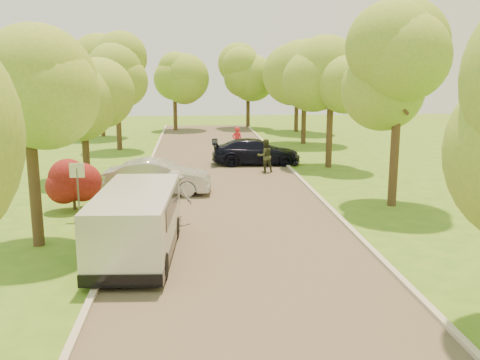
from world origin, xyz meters
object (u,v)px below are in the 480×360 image
object	(u,v)px
street_sign	(77,179)
skateboarder	(175,195)
minivan	(137,222)
person_olive	(265,156)
person_striped	(237,141)
longboard	(176,220)
dark_sedan	(256,152)
silver_sedan	(158,177)

from	to	relation	value
street_sign	skateboarder	world-z (taller)	street_sign
minivan	skateboarder	distance (m)	3.68
minivan	person_olive	size ratio (longest dim) A/B	3.04
person_striped	street_sign	bearing A→B (deg)	67.50
minivan	longboard	world-z (taller)	minivan
dark_sedan	skateboarder	distance (m)	12.92
skateboarder	person_olive	distance (m)	10.62
silver_sedan	person_olive	world-z (taller)	person_olive
silver_sedan	person_striped	bearing A→B (deg)	-18.05
longboard	person_olive	world-z (taller)	person_olive
dark_sedan	person_striped	world-z (taller)	person_striped
street_sign	minivan	size ratio (longest dim) A/B	0.39
silver_sedan	dark_sedan	world-z (taller)	silver_sedan
street_sign	silver_sedan	world-z (taller)	street_sign
silver_sedan	skateboarder	xyz separation A→B (m)	(0.91, -4.82, 0.26)
minivan	silver_sedan	world-z (taller)	minivan
silver_sedan	skateboarder	bearing A→B (deg)	-165.06
silver_sedan	person_striped	distance (m)	12.03
skateboarder	person_striped	size ratio (longest dim) A/B	1.01
longboard	person_striped	distance (m)	16.39
minivan	silver_sedan	size ratio (longest dim) A/B	1.18
minivan	person_olive	distance (m)	14.27
longboard	person_striped	size ratio (longest dim) A/B	0.53
dark_sedan	minivan	bearing A→B (deg)	162.64
street_sign	silver_sedan	xyz separation A→B (m)	(2.74, 4.01, -0.78)
person_striped	person_olive	xyz separation A→B (m)	(1.00, -6.41, 0.00)
minivan	silver_sedan	bearing A→B (deg)	92.60
longboard	person_striped	xyz separation A→B (m)	(3.64, 15.96, 0.82)
street_sign	minivan	distance (m)	5.09
longboard	person_striped	world-z (taller)	person_striped
dark_sedan	person_striped	xyz separation A→B (m)	(-0.80, 3.83, 0.16)
street_sign	dark_sedan	world-z (taller)	street_sign
street_sign	person_olive	distance (m)	12.06
longboard	person_olive	xyz separation A→B (m)	(4.65, 9.55, 0.82)
person_olive	dark_sedan	bearing A→B (deg)	-102.91
longboard	silver_sedan	bearing A→B (deg)	-70.13
silver_sedan	dark_sedan	distance (m)	9.06
skateboarder	silver_sedan	bearing A→B (deg)	-70.13
minivan	skateboarder	world-z (taller)	minivan
longboard	skateboarder	xyz separation A→B (m)	(0.00, 0.00, 0.95)
street_sign	longboard	world-z (taller)	street_sign
silver_sedan	longboard	world-z (taller)	silver_sedan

